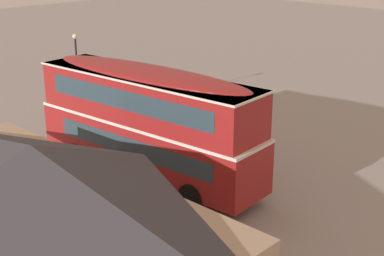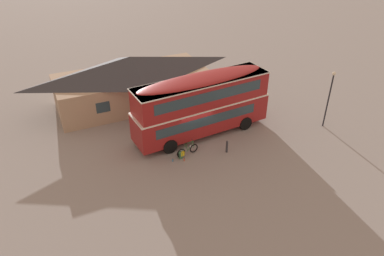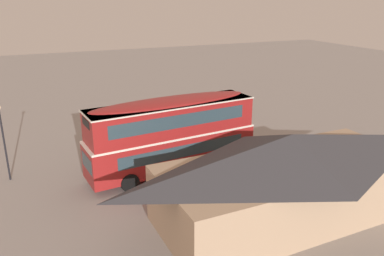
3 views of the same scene
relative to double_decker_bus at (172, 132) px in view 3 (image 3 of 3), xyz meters
name	(u,v)px [view 3 (image 3 of 3)]	position (x,y,z in m)	size (l,w,h in m)	color
ground_plane	(184,166)	(-0.99, -0.52, -2.65)	(120.00, 120.00, 0.00)	gray
double_decker_bus	(172,132)	(0.00, 0.00, 0.00)	(10.94, 3.56, 4.79)	black
touring_bicycle	(190,149)	(-2.20, -2.27, -2.27)	(1.75, 0.65, 1.06)	black
backpack_on_ground	(196,148)	(-2.77, -2.40, -2.37)	(0.30, 0.33, 0.54)	#386642
water_bottle_red_squeeze	(193,148)	(-2.65, -2.85, -2.53)	(0.08, 0.08, 0.25)	#D84C33
water_bottle_blue_sports	(203,148)	(-3.41, -2.61, -2.53)	(0.07, 0.07, 0.24)	#338CBF
pub_building	(289,175)	(-3.46, 7.16, -0.40)	(13.58, 6.23, 4.38)	tan
street_lamp	(3,135)	(9.51, -2.93, 0.25)	(0.28, 0.28, 4.70)	black
kerb_bollard	(149,149)	(0.58, -3.08, -2.15)	(0.16, 0.16, 0.97)	#333338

